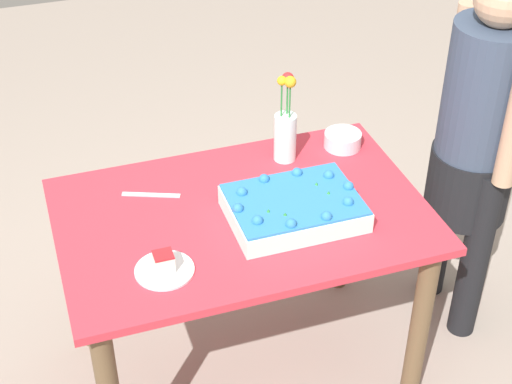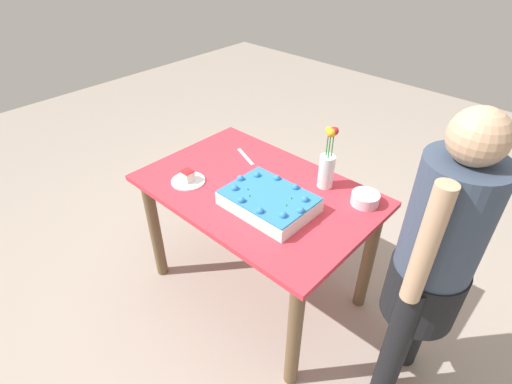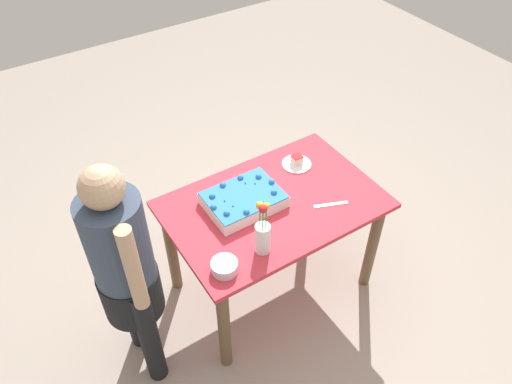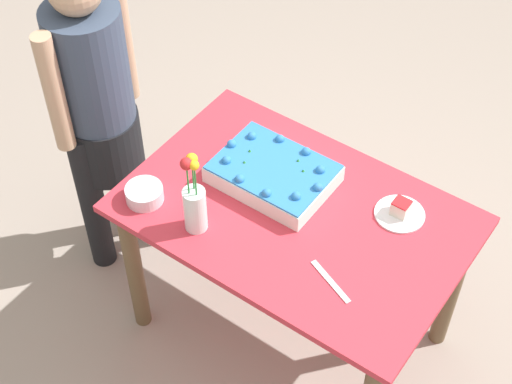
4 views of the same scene
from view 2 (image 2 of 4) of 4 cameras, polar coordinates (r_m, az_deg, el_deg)
ground_plane at (r=2.64m, az=0.11°, el=-13.28°), size 8.00×8.00×0.00m
dining_table at (r=2.20m, az=0.13°, el=-2.43°), size 1.24×0.82×0.77m
sheet_cake at (r=1.96m, az=1.84°, el=-1.26°), size 0.43×0.32×0.10m
serving_plate_with_slice at (r=2.19m, az=-9.69°, el=1.88°), size 0.18×0.18×0.07m
cake_knife at (r=2.39m, az=-1.50°, el=5.08°), size 0.20×0.09×0.00m
flower_vase at (r=2.10m, az=10.12°, el=3.69°), size 0.08×0.08×0.35m
fruit_bowl at (r=2.07m, az=15.32°, el=-0.93°), size 0.14×0.14×0.06m
person_standing at (r=1.76m, az=24.18°, el=-8.43°), size 0.31×0.45×1.49m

